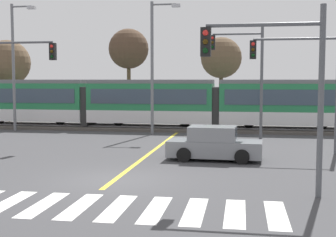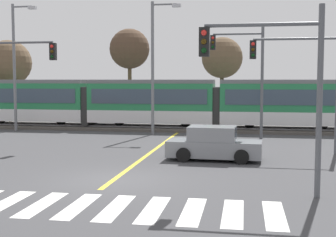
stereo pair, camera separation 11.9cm
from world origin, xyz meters
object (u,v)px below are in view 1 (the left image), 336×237
at_px(bare_tree_far_west, 8,63).
at_px(traffic_light_mid_right, 306,72).
at_px(light_rail_tram, 151,101).
at_px(traffic_light_far_right, 245,66).
at_px(bare_tree_east, 221,58).
at_px(street_lamp_centre, 155,60).
at_px(traffic_light_near_right, 278,73).
at_px(street_lamp_west, 15,60).
at_px(sedan_crossing, 214,144).
at_px(traffic_light_mid_left, 8,72).
at_px(bare_tree_west, 129,49).

bearing_deg(bare_tree_far_west, traffic_light_mid_right, -31.18).
distance_m(light_rail_tram, bare_tree_far_west, 14.23).
xyz_separation_m(traffic_light_far_right, bare_tree_east, (-1.98, 9.35, 0.92)).
relative_size(traffic_light_mid_right, street_lamp_centre, 0.68).
bearing_deg(bare_tree_east, street_lamp_centre, -114.72).
xyz_separation_m(traffic_light_near_right, street_lamp_west, (-16.97, 15.97, 1.15)).
height_order(sedan_crossing, bare_tree_east, bare_tree_east).
height_order(street_lamp_centre, bare_tree_far_west, street_lamp_centre).
relative_size(traffic_light_mid_left, bare_tree_far_west, 0.88).
bearing_deg(traffic_light_near_right, traffic_light_mid_right, 77.91).
height_order(traffic_light_near_right, bare_tree_west, bare_tree_west).
bearing_deg(bare_tree_east, bare_tree_west, 177.48).
bearing_deg(bare_tree_east, traffic_light_far_right, -78.03).
height_order(sedan_crossing, traffic_light_near_right, traffic_light_near_right).
bearing_deg(traffic_light_mid_left, street_lamp_west, 114.85).
height_order(street_lamp_west, bare_tree_far_west, street_lamp_west).
height_order(traffic_light_mid_left, bare_tree_east, bare_tree_east).
height_order(bare_tree_far_west, bare_tree_east, bare_tree_east).
xyz_separation_m(bare_tree_far_west, bare_tree_east, (18.09, 1.14, 0.32)).
bearing_deg(bare_tree_far_west, traffic_light_far_right, -22.23).
distance_m(traffic_light_mid_right, street_lamp_west, 20.22).
relative_size(sedan_crossing, bare_tree_far_west, 0.61).
distance_m(traffic_light_mid_left, bare_tree_far_west, 15.57).
bearing_deg(bare_tree_east, traffic_light_near_right, -82.68).
relative_size(bare_tree_far_west, bare_tree_east, 0.99).
bearing_deg(traffic_light_mid_right, traffic_light_near_right, -102.09).
height_order(light_rail_tram, street_lamp_west, street_lamp_west).
bearing_deg(traffic_light_mid_left, traffic_light_near_right, -33.05).
distance_m(traffic_light_far_right, bare_tree_east, 9.60).
bearing_deg(bare_tree_far_west, street_lamp_centre, -26.92).
relative_size(street_lamp_west, bare_tree_east, 1.26).
bearing_deg(street_lamp_west, sedan_crossing, -33.70).
distance_m(traffic_light_near_right, traffic_light_mid_right, 8.86).
xyz_separation_m(traffic_light_mid_right, street_lamp_west, (-18.83, 7.31, 0.99)).
distance_m(traffic_light_near_right, street_lamp_west, 23.33).
relative_size(traffic_light_mid_left, traffic_light_far_right, 0.91).
height_order(traffic_light_far_right, bare_tree_west, bare_tree_west).
distance_m(traffic_light_mid_left, bare_tree_east, 18.28).
bearing_deg(bare_tree_far_west, street_lamp_west, -57.77).
height_order(light_rail_tram, traffic_light_far_right, traffic_light_far_right).
height_order(light_rail_tram, traffic_light_mid_right, traffic_light_mid_right).
bearing_deg(light_rail_tram, bare_tree_east, 47.14).
height_order(traffic_light_far_right, bare_tree_east, bare_tree_east).
distance_m(light_rail_tram, traffic_light_near_right, 20.23).
relative_size(traffic_light_mid_right, bare_tree_east, 0.83).
xyz_separation_m(light_rail_tram, sedan_crossing, (5.45, -12.36, -1.35)).
bearing_deg(street_lamp_west, traffic_light_mid_right, -21.23).
height_order(light_rail_tram, street_lamp_centre, street_lamp_centre).
relative_size(traffic_light_near_right, street_lamp_west, 0.66).
xyz_separation_m(light_rail_tram, street_lamp_centre, (0.90, -3.24, 2.82)).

